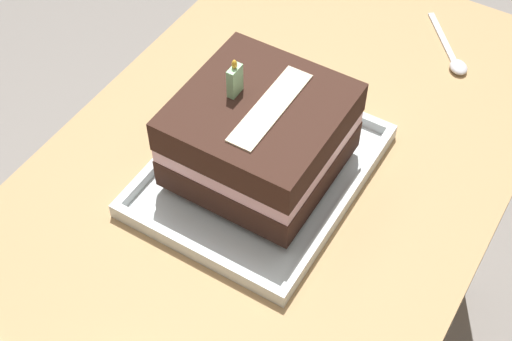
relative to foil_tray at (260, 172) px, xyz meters
name	(u,v)px	position (x,y,z in m)	size (l,w,h in m)	color
dining_table	(253,246)	(-0.03, -0.01, -0.14)	(1.13, 0.61, 0.76)	tan
foil_tray	(260,172)	(0.00, 0.00, 0.00)	(0.33, 0.27, 0.02)	silver
birthday_cake	(260,135)	(0.00, 0.00, 0.08)	(0.21, 0.20, 0.17)	#382119
serving_spoon_near_tray	(455,60)	(0.36, -0.15, 0.00)	(0.14, 0.12, 0.01)	silver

